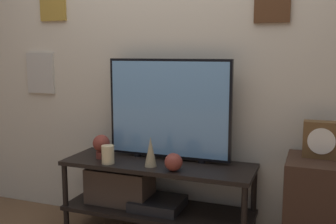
{
  "coord_description": "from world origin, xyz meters",
  "views": [
    {
      "loc": [
        1.03,
        -2.25,
        1.36
      ],
      "look_at": [
        0.08,
        0.27,
        0.95
      ],
      "focal_mm": 42.0,
      "sensor_mm": 36.0,
      "label": 1
    }
  ],
  "objects_px": {
    "television": "(169,109)",
    "mantel_clock": "(321,140)",
    "decorative_bust": "(101,145)",
    "vase_slim_bronze": "(151,152)",
    "candle_jar": "(108,155)",
    "vase_round_glass": "(173,162)"
  },
  "relations": [
    {
      "from": "television",
      "to": "mantel_clock",
      "type": "distance_m",
      "value": 1.04
    },
    {
      "from": "decorative_bust",
      "to": "mantel_clock",
      "type": "distance_m",
      "value": 1.52
    },
    {
      "from": "decorative_bust",
      "to": "mantel_clock",
      "type": "height_order",
      "value": "mantel_clock"
    },
    {
      "from": "vase_slim_bronze",
      "to": "candle_jar",
      "type": "bearing_deg",
      "value": -171.66
    },
    {
      "from": "television",
      "to": "mantel_clock",
      "type": "relative_size",
      "value": 4.01
    },
    {
      "from": "candle_jar",
      "to": "decorative_bust",
      "type": "bearing_deg",
      "value": 136.95
    },
    {
      "from": "television",
      "to": "candle_jar",
      "type": "xyz_separation_m",
      "value": [
        -0.37,
        -0.25,
        -0.31
      ]
    },
    {
      "from": "decorative_bust",
      "to": "candle_jar",
      "type": "bearing_deg",
      "value": -43.05
    },
    {
      "from": "vase_slim_bronze",
      "to": "mantel_clock",
      "type": "relative_size",
      "value": 0.9
    },
    {
      "from": "television",
      "to": "candle_jar",
      "type": "height_order",
      "value": "television"
    },
    {
      "from": "candle_jar",
      "to": "decorative_bust",
      "type": "xyz_separation_m",
      "value": [
        -0.11,
        0.11,
        0.04
      ]
    },
    {
      "from": "vase_slim_bronze",
      "to": "mantel_clock",
      "type": "xyz_separation_m",
      "value": [
        1.09,
        0.17,
        0.14
      ]
    },
    {
      "from": "vase_slim_bronze",
      "to": "vase_round_glass",
      "type": "xyz_separation_m",
      "value": [
        0.18,
        -0.05,
        -0.04
      ]
    },
    {
      "from": "vase_round_glass",
      "to": "mantel_clock",
      "type": "xyz_separation_m",
      "value": [
        0.91,
        0.22,
        0.18
      ]
    },
    {
      "from": "television",
      "to": "vase_slim_bronze",
      "type": "relative_size",
      "value": 4.47
    },
    {
      "from": "candle_jar",
      "to": "decorative_bust",
      "type": "relative_size",
      "value": 0.73
    },
    {
      "from": "television",
      "to": "candle_jar",
      "type": "distance_m",
      "value": 0.54
    },
    {
      "from": "vase_round_glass",
      "to": "mantel_clock",
      "type": "bearing_deg",
      "value": 13.6
    },
    {
      "from": "vase_round_glass",
      "to": "candle_jar",
      "type": "xyz_separation_m",
      "value": [
        -0.49,
        0.0,
        0.0
      ]
    },
    {
      "from": "candle_jar",
      "to": "vase_round_glass",
      "type": "bearing_deg",
      "value": -0.02
    },
    {
      "from": "vase_slim_bronze",
      "to": "mantel_clock",
      "type": "height_order",
      "value": "mantel_clock"
    },
    {
      "from": "vase_slim_bronze",
      "to": "candle_jar",
      "type": "relative_size",
      "value": 1.59
    }
  ]
}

